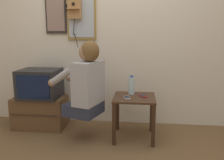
% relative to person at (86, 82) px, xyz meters
% --- Properties ---
extents(ground_plane, '(14.00, 14.00, 0.00)m').
position_rel_person_xyz_m(ground_plane, '(0.23, -0.45, -0.70)').
color(ground_plane, brown).
extents(wall_back, '(6.80, 0.05, 2.55)m').
position_rel_person_xyz_m(wall_back, '(0.23, 0.63, 0.57)').
color(wall_back, silver).
rests_on(wall_back, ground_plane).
extents(side_table, '(0.49, 0.49, 0.51)m').
position_rel_person_xyz_m(side_table, '(0.55, 0.11, -0.30)').
color(side_table, '#422819').
rests_on(side_table, ground_plane).
extents(person, '(0.63, 0.55, 0.86)m').
position_rel_person_xyz_m(person, '(0.00, 0.00, 0.00)').
color(person, '#2D3347').
rests_on(person, ground_plane).
extents(tv_stand, '(0.67, 0.41, 0.42)m').
position_rel_person_xyz_m(tv_stand, '(-0.71, 0.31, -0.49)').
color(tv_stand, brown).
rests_on(tv_stand, ground_plane).
extents(television, '(0.51, 0.43, 0.37)m').
position_rel_person_xyz_m(television, '(-0.68, 0.29, -0.10)').
color(television, '#232326').
rests_on(television, tv_stand).
extents(wall_phone_antique, '(0.21, 0.19, 0.74)m').
position_rel_person_xyz_m(wall_phone_antique, '(-0.26, 0.55, 0.90)').
color(wall_phone_antique, '#AD7A47').
extents(framed_picture, '(0.28, 0.03, 0.49)m').
position_rel_person_xyz_m(framed_picture, '(-0.54, 0.60, 0.78)').
color(framed_picture, '#2D2823').
extents(wall_mirror, '(0.39, 0.03, 0.59)m').
position_rel_person_xyz_m(wall_mirror, '(-0.18, 0.59, 0.75)').
color(wall_mirror, olive).
extents(cell_phone_held, '(0.08, 0.13, 0.01)m').
position_rel_person_xyz_m(cell_phone_held, '(0.46, 0.05, -0.18)').
color(cell_phone_held, silver).
rests_on(cell_phone_held, side_table).
extents(cell_phone_spare, '(0.11, 0.14, 0.01)m').
position_rel_person_xyz_m(cell_phone_spare, '(0.65, 0.14, -0.18)').
color(cell_phone_spare, maroon).
rests_on(cell_phone_spare, side_table).
extents(water_bottle, '(0.07, 0.07, 0.23)m').
position_rel_person_xyz_m(water_bottle, '(0.51, 0.22, -0.08)').
color(water_bottle, silver).
rests_on(water_bottle, side_table).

